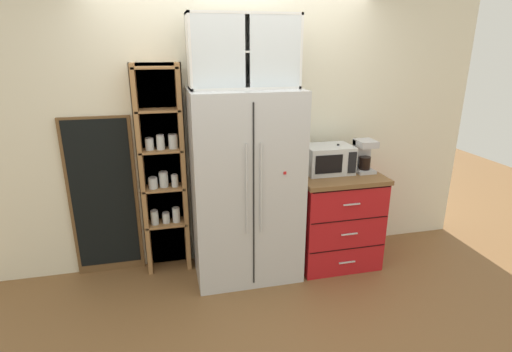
# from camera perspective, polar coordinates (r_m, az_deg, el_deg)

# --- Properties ---
(ground_plane) EXTENTS (10.60, 10.60, 0.00)m
(ground_plane) POSITION_cam_1_polar(r_m,az_deg,el_deg) (3.93, -1.39, -13.45)
(ground_plane) COLOR brown
(wall_back_cream) EXTENTS (4.91, 0.10, 2.55)m
(wall_back_cream) POSITION_cam_1_polar(r_m,az_deg,el_deg) (3.82, -2.81, 6.29)
(wall_back_cream) COLOR silver
(wall_back_cream) RESTS_ON ground
(refrigerator) EXTENTS (0.94, 0.68, 1.73)m
(refrigerator) POSITION_cam_1_polar(r_m,az_deg,el_deg) (3.57, -1.56, -1.43)
(refrigerator) COLOR silver
(refrigerator) RESTS_ON ground
(pantry_shelf_column) EXTENTS (0.44, 0.24, 1.93)m
(pantry_shelf_column) POSITION_cam_1_polar(r_m,az_deg,el_deg) (3.73, -13.26, 0.80)
(pantry_shelf_column) COLOR brown
(pantry_shelf_column) RESTS_ON ground
(counter_cabinet) EXTENTS (0.80, 0.68, 0.91)m
(counter_cabinet) POSITION_cam_1_polar(r_m,az_deg,el_deg) (4.00, 11.19, -5.82)
(counter_cabinet) COLOR red
(counter_cabinet) RESTS_ON ground
(microwave) EXTENTS (0.44, 0.33, 0.26)m
(microwave) POSITION_cam_1_polar(r_m,az_deg,el_deg) (3.81, 10.31, 2.40)
(microwave) COLOR silver
(microwave) RESTS_ON counter_cabinet
(coffee_maker) EXTENTS (0.17, 0.20, 0.31)m
(coffee_maker) POSITION_cam_1_polar(r_m,az_deg,el_deg) (3.91, 15.20, 2.87)
(coffee_maker) COLOR #B7B7BC
(coffee_maker) RESTS_ON counter_cabinet
(mug_red) EXTENTS (0.11, 0.08, 0.09)m
(mug_red) POSITION_cam_1_polar(r_m,az_deg,el_deg) (3.82, 11.67, 1.05)
(mug_red) COLOR red
(mug_red) RESTS_ON counter_cabinet
(bottle_green) EXTENTS (0.06, 0.06, 0.26)m
(bottle_green) POSITION_cam_1_polar(r_m,az_deg,el_deg) (3.86, 11.31, 2.27)
(bottle_green) COLOR #285B33
(bottle_green) RESTS_ON counter_cabinet
(bottle_clear) EXTENTS (0.06, 0.06, 0.28)m
(bottle_clear) POSITION_cam_1_polar(r_m,az_deg,el_deg) (3.82, 11.59, 2.25)
(bottle_clear) COLOR silver
(bottle_clear) RESTS_ON counter_cabinet
(upper_cabinet) EXTENTS (0.91, 0.32, 0.59)m
(upper_cabinet) POSITION_cam_1_polar(r_m,az_deg,el_deg) (3.41, -1.91, 17.45)
(upper_cabinet) COLOR silver
(upper_cabinet) RESTS_ON refrigerator
(chalkboard_menu) EXTENTS (0.60, 0.04, 1.49)m
(chalkboard_menu) POSITION_cam_1_polar(r_m,az_deg,el_deg) (3.87, -21.06, -2.88)
(chalkboard_menu) COLOR brown
(chalkboard_menu) RESTS_ON ground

